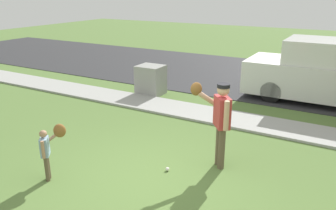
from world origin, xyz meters
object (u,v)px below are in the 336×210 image
at_px(person_adult, 219,116).
at_px(baseball, 167,169).
at_px(parked_van_white, 332,74).
at_px(person_child, 50,145).
at_px(utility_cabinet, 151,80).

distance_m(person_adult, baseball, 1.42).
relative_size(baseball, parked_van_white, 0.01).
height_order(person_adult, person_child, person_adult).
height_order(person_child, parked_van_white, parked_van_white).
bearing_deg(utility_cabinet, parked_van_white, 20.08).
bearing_deg(parked_van_white, person_child, 61.55).
bearing_deg(person_adult, person_child, -0.43).
xyz_separation_m(person_adult, parked_van_white, (1.50, 5.41, -0.15)).
height_order(person_adult, parked_van_white, parked_van_white).
distance_m(person_child, parked_van_white, 8.33).
height_order(person_child, baseball, person_child).
relative_size(person_adult, parked_van_white, 0.34).
bearing_deg(parked_van_white, baseball, 69.59).
distance_m(person_adult, person_child, 3.14).
xyz_separation_m(person_child, parked_van_white, (3.97, 7.32, 0.24)).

